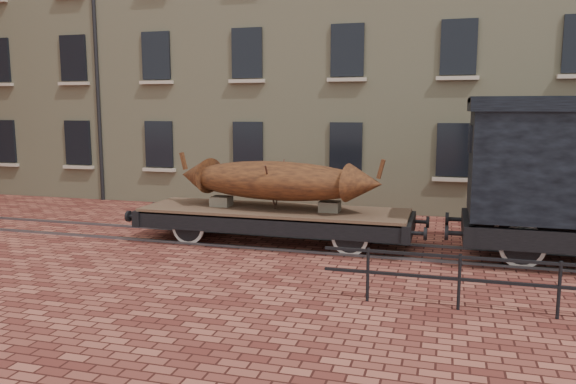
# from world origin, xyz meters

# --- Properties ---
(ground) EXTENTS (90.00, 90.00, 0.00)m
(ground) POSITION_xyz_m (0.00, 0.00, 0.00)
(ground) COLOR #57221C
(warehouse_cream) EXTENTS (40.00, 10.19, 14.00)m
(warehouse_cream) POSITION_xyz_m (3.00, 9.99, 7.00)
(warehouse_cream) COLOR tan
(warehouse_cream) RESTS_ON ground
(rail_track) EXTENTS (30.00, 1.52, 0.06)m
(rail_track) POSITION_xyz_m (0.00, 0.00, 0.03)
(rail_track) COLOR #59595E
(rail_track) RESTS_ON ground
(flatcar_wagon) EXTENTS (7.82, 2.12, 1.18)m
(flatcar_wagon) POSITION_xyz_m (0.02, 0.00, 0.74)
(flatcar_wagon) COLOR brown
(flatcar_wagon) RESTS_ON ground
(iron_boat) EXTENTS (5.69, 2.08, 1.40)m
(iron_boat) POSITION_xyz_m (0.05, -0.00, 1.67)
(iron_boat) COLOR brown
(iron_boat) RESTS_ON flatcar_wagon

